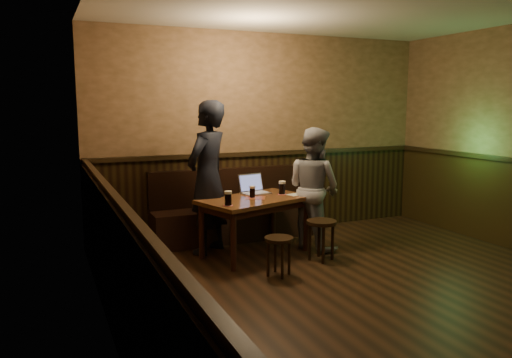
{
  "coord_description": "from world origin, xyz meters",
  "views": [
    {
      "loc": [
        -2.93,
        -3.45,
        1.82
      ],
      "look_at": [
        -0.63,
        1.86,
        0.95
      ],
      "focal_mm": 35.0,
      "sensor_mm": 36.0,
      "label": 1
    }
  ],
  "objects": [
    {
      "name": "stool_left",
      "position": [
        -0.67,
        1.17,
        0.34
      ],
      "size": [
        0.35,
        0.35,
        0.42
      ],
      "rotation": [
        0.0,
        0.0,
        -0.12
      ],
      "color": "black",
      "rests_on": "ground"
    },
    {
      "name": "person_grey",
      "position": [
        0.2,
        1.94,
        0.77
      ],
      "size": [
        0.78,
        0.89,
        1.54
      ],
      "primitive_type": "imported",
      "rotation": [
        0.0,
        0.0,
        1.88
      ],
      "color": "gray",
      "rests_on": "ground"
    },
    {
      "name": "bench",
      "position": [
        -0.6,
        2.75,
        0.31
      ],
      "size": [
        2.2,
        0.5,
        0.95
      ],
      "color": "black",
      "rests_on": "ground"
    },
    {
      "name": "room",
      "position": [
        0.0,
        0.22,
        1.2
      ],
      "size": [
        5.04,
        6.04,
        2.84
      ],
      "color": "black",
      "rests_on": "ground"
    },
    {
      "name": "pub_table",
      "position": [
        -0.6,
        1.96,
        0.61
      ],
      "size": [
        1.48,
        1.12,
        0.71
      ],
      "rotation": [
        0.0,
        0.0,
        0.32
      ],
      "color": "#562918",
      "rests_on": "ground"
    },
    {
      "name": "laptop",
      "position": [
        -0.5,
        2.25,
        0.77
      ],
      "size": [
        0.38,
        0.33,
        0.24
      ],
      "rotation": [
        0.0,
        0.0,
        0.17
      ],
      "color": "silver",
      "rests_on": "pub_table"
    },
    {
      "name": "person_suit",
      "position": [
        -1.08,
        2.3,
        0.93
      ],
      "size": [
        0.81,
        0.78,
        1.87
      ],
      "primitive_type": "imported",
      "rotation": [
        0.0,
        0.0,
        3.83
      ],
      "color": "black",
      "rests_on": "ground"
    },
    {
      "name": "pint_right",
      "position": [
        -0.2,
        2.05,
        0.79
      ],
      "size": [
        0.11,
        0.11,
        0.17
      ],
      "color": "#AE152D",
      "rests_on": "pub_table"
    },
    {
      "name": "pint_mid",
      "position": [
        -0.62,
        1.99,
        0.77
      ],
      "size": [
        0.09,
        0.09,
        0.14
      ],
      "color": "#AE152D",
      "rests_on": "pub_table"
    },
    {
      "name": "stool_right",
      "position": [
        0.03,
        1.45,
        0.38
      ],
      "size": [
        0.45,
        0.45,
        0.48
      ],
      "rotation": [
        0.0,
        0.0,
        -0.35
      ],
      "color": "black",
      "rests_on": "ground"
    },
    {
      "name": "pint_left",
      "position": [
        -1.06,
        1.66,
        0.79
      ],
      "size": [
        0.11,
        0.11,
        0.17
      ],
      "color": "#AE152D",
      "rests_on": "pub_table"
    },
    {
      "name": "menu",
      "position": [
        -0.04,
        1.96,
        0.71
      ],
      "size": [
        0.25,
        0.2,
        0.0
      ],
      "primitive_type": "cube",
      "rotation": [
        0.0,
        0.0,
        0.26
      ],
      "color": "silver",
      "rests_on": "pub_table"
    }
  ]
}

